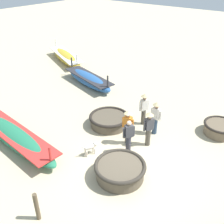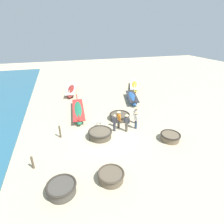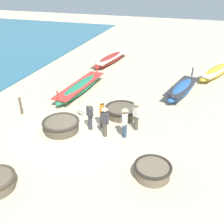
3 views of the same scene
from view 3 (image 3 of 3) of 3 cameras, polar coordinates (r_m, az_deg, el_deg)
name	(u,v)px [view 3 (image 3 of 3)]	position (r m, az deg, el deg)	size (l,w,h in m)	color
ground_plane	(74,131)	(14.00, -8.24, -4.21)	(80.00, 80.00, 0.00)	#C6B793
coracle_front_left	(153,170)	(11.05, 8.82, -12.42)	(1.57, 1.57, 0.57)	brown
coracle_far_right	(122,111)	(15.22, 2.12, 0.27)	(1.98, 1.98, 0.56)	brown
coracle_tilted	(61,125)	(14.02, -11.02, -2.81)	(1.96, 1.96, 0.62)	brown
long_boat_red_hull	(182,89)	(18.53, 14.93, 4.82)	(2.15, 4.70, 1.30)	#285693
long_boat_blue_hull	(110,59)	(24.61, -0.37, 11.49)	(2.07, 5.65, 1.22)	maroon
long_boat_ochre_hull	(80,87)	(18.46, -6.94, 5.38)	(1.56, 6.05, 1.15)	#237551
long_boat_white_hull	(216,71)	(22.89, 21.67, 8.23)	(3.24, 5.45, 1.28)	gold
fisherman_standing_left	(102,111)	(13.79, -2.20, 0.15)	(0.36, 0.52, 1.67)	#4C473D
fisherman_with_hat	(125,121)	(12.93, 2.81, -1.91)	(0.36, 0.53, 1.67)	#2D425B
fisherman_crouching	(90,115)	(13.68, -4.83, -0.76)	(0.46, 0.37, 1.57)	#383842
fisherman_hauling	(137,114)	(13.60, 5.38, -0.40)	(0.48, 0.36, 1.67)	#4C473D
fisherman_by_coracle	(105,120)	(13.01, -1.56, -1.69)	(0.48, 0.36, 1.67)	#4C473D
dog	(80,110)	(15.23, -6.89, 0.34)	(0.65, 0.37, 0.55)	beige
mooring_post_inland	(21,106)	(16.17, -19.26, 1.25)	(0.14, 0.14, 1.07)	brown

